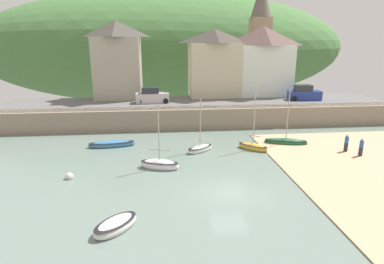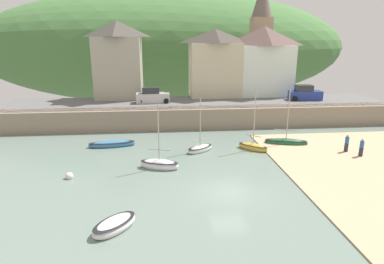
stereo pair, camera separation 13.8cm
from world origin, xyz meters
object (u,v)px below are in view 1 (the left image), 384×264
waterfront_building_left (118,59)px  sailboat_tall_mast (112,144)px  waterfront_building_centre (214,62)px  person_near_water (361,146)px  waterfront_building_right (262,61)px  church_with_spire (260,34)px  parked_car_by_wall (304,94)px  motorboat_with_cabin (116,225)px  dinghy_open_wooden (200,149)px  fishing_boat_green (286,142)px  parked_car_near_slipway (152,96)px  sailboat_nearest_shore (160,164)px  person_on_slipway (346,142)px  mooring_buoy (69,176)px  sailboat_white_hull (253,147)px

waterfront_building_left → sailboat_tall_mast: bearing=-87.4°
waterfront_building_centre → person_near_water: waterfront_building_centre is taller
waterfront_building_right → church_with_spire: bearing=80.3°
waterfront_building_right → parked_car_by_wall: waterfront_building_right is taller
parked_car_by_wall → motorboat_with_cabin: bearing=-125.3°
dinghy_open_wooden → waterfront_building_right: bearing=21.8°
sailboat_tall_mast → parked_car_by_wall: parked_car_by_wall is taller
fishing_boat_green → parked_car_by_wall: (6.54, 10.96, 2.93)m
waterfront_building_centre → motorboat_with_cabin: bearing=-109.4°
motorboat_with_cabin → parked_car_near_slipway: size_ratio=0.71×
dinghy_open_wooden → sailboat_nearest_shore: 5.34m
church_with_spire → parked_car_by_wall: 12.00m
waterfront_building_centre → person_on_slipway: waterfront_building_centre is taller
sailboat_tall_mast → mooring_buoy: sailboat_tall_mast is taller
sailboat_tall_mast → sailboat_nearest_shore: bearing=-59.4°
waterfront_building_centre → church_with_spire: church_with_spire is taller
dinghy_open_wooden → motorboat_with_cabin: size_ratio=1.76×
church_with_spire → mooring_buoy: size_ratio=27.45×
sailboat_white_hull → person_near_water: sailboat_white_hull is taller
church_with_spire → sailboat_nearest_shore: church_with_spire is taller
person_on_slipway → dinghy_open_wooden: bearing=173.1°
mooring_buoy → sailboat_white_hull: bearing=18.3°
fishing_boat_green → person_on_slipway: fishing_boat_green is taller
person_on_slipway → person_near_water: (0.62, -1.30, 0.00)m
waterfront_building_left → waterfront_building_right: waterfront_building_left is taller
church_with_spire → person_near_water: bearing=-84.0°
parked_car_near_slipway → person_on_slipway: parked_car_near_slipway is taller
mooring_buoy → church_with_spire: bearing=49.6°
waterfront_building_left → parked_car_near_slipway: waterfront_building_left is taller
sailboat_white_hull → sailboat_nearest_shore: (-8.82, -3.78, 0.02)m
waterfront_building_left → parked_car_by_wall: waterfront_building_left is taller
sailboat_nearest_shore → fishing_boat_green: (12.51, 5.00, -0.05)m
waterfront_building_right → motorboat_with_cabin: waterfront_building_right is taller
dinghy_open_wooden → waterfront_building_left: bearing=83.2°
waterfront_building_centre → waterfront_building_right: waterfront_building_right is taller
waterfront_building_right → parked_car_by_wall: size_ratio=2.21×
waterfront_building_left → fishing_boat_green: bearing=-41.0°
motorboat_with_cabin → person_on_slipway: (19.57, 10.81, 0.72)m
church_with_spire → fishing_boat_green: (-2.76, -19.46, -10.50)m
waterfront_building_right → church_with_spire: 5.42m
motorboat_with_cabin → mooring_buoy: size_ratio=5.03×
waterfront_building_centre → church_with_spire: 9.30m
sailboat_white_hull → dinghy_open_wooden: bearing=-138.5°
motorboat_with_cabin → parked_car_near_slipway: bearing=38.4°
parked_car_near_slipway → person_near_water: (18.53, -15.11, -2.22)m
waterfront_building_left → sailboat_white_hull: 22.99m
person_on_slipway → mooring_buoy: 24.14m
sailboat_white_hull → sailboat_nearest_shore: bearing=-115.2°
waterfront_building_left → dinghy_open_wooden: 20.30m
waterfront_building_centre → person_on_slipway: (9.34, -18.30, -6.01)m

